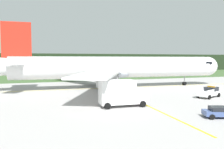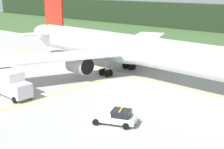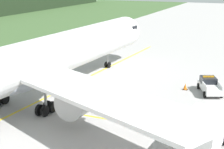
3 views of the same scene
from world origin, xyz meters
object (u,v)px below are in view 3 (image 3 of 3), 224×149
ops_pickup_truck (209,86)px  airliner (34,63)px  catering_truck (204,132)px  apron_cone (185,87)px

ops_pickup_truck → airliner: bearing=123.5°
airliner → ops_pickup_truck: airliner is taller
airliner → catering_truck: 20.85m
airliner → catering_truck: airliner is taller
airliner → apron_cone: (11.70, -14.55, -4.23)m
airliner → ops_pickup_truck: size_ratio=10.11×
airliner → apron_cone: 19.14m
ops_pickup_truck → catering_truck: bearing=-172.4°
apron_cone → airliner: bearing=128.8°
ops_pickup_truck → apron_cone: 3.04m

